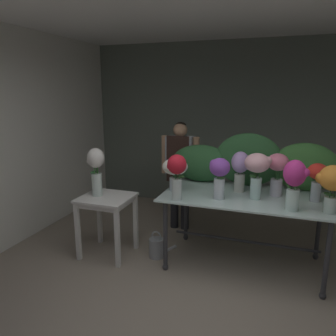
# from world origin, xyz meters

# --- Properties ---
(ground_plane) EXTENTS (7.57, 7.57, 0.00)m
(ground_plane) POSITION_xyz_m (0.00, 1.72, 0.00)
(ground_plane) COLOR gray
(wall_back) EXTENTS (5.38, 0.12, 2.82)m
(wall_back) POSITION_xyz_m (0.00, 3.44, 1.41)
(wall_back) COLOR slate
(wall_back) RESTS_ON ground
(wall_left) EXTENTS (0.12, 3.56, 2.82)m
(wall_left) POSITION_xyz_m (-2.69, 1.72, 1.41)
(wall_left) COLOR silver
(wall_left) RESTS_ON ground
(ceiling_slab) EXTENTS (5.50, 3.56, 0.12)m
(ceiling_slab) POSITION_xyz_m (0.00, 1.72, 2.88)
(ceiling_slab) COLOR silver
(ceiling_slab) RESTS_ON wall_back
(display_table_glass) EXTENTS (1.86, 1.04, 0.87)m
(display_table_glass) POSITION_xyz_m (0.31, 1.45, 0.74)
(display_table_glass) COLOR silver
(display_table_glass) RESTS_ON ground
(side_table_white) EXTENTS (0.61, 0.58, 0.76)m
(side_table_white) POSITION_xyz_m (-1.32, 1.15, 0.64)
(side_table_white) COLOR white
(side_table_white) RESTS_ON ground
(florist) EXTENTS (0.56, 0.24, 1.59)m
(florist) POSITION_xyz_m (-0.72, 2.22, 0.97)
(florist) COLOR #232328
(florist) RESTS_ON ground
(foliage_backdrop) EXTENTS (2.01, 0.30, 0.65)m
(foliage_backdrop) POSITION_xyz_m (0.30, 1.85, 1.15)
(foliage_backdrop) COLOR #28562D
(foliage_backdrop) RESTS_ON display_table_glass
(vase_crimson_carnations) EXTENTS (0.21, 0.21, 0.50)m
(vase_crimson_carnations) POSITION_xyz_m (-0.39, 1.03, 1.17)
(vase_crimson_carnations) COLOR silver
(vase_crimson_carnations) RESTS_ON display_table_glass
(vase_sunset_snapdragons) EXTENTS (0.31, 0.27, 0.47)m
(vase_sunset_snapdragons) POSITION_xyz_m (1.13, 1.15, 1.17)
(vase_sunset_snapdragons) COLOR silver
(vase_sunset_snapdragons) RESTS_ON display_table_glass
(vase_rosy_peonies) EXTENTS (0.27, 0.24, 0.48)m
(vase_rosy_peonies) POSITION_xyz_m (0.62, 1.54, 1.16)
(vase_rosy_peonies) COLOR silver
(vase_rosy_peonies) RESTS_ON display_table_glass
(vase_lilac_freesia) EXTENTS (0.23, 0.21, 0.47)m
(vase_lilac_freesia) POSITION_xyz_m (0.22, 1.57, 1.14)
(vase_lilac_freesia) COLOR silver
(vase_lilac_freesia) RESTS_ON display_table_glass
(vase_violet_hydrangea) EXTENTS (0.22, 0.22, 0.45)m
(vase_violet_hydrangea) POSITION_xyz_m (0.04, 1.22, 1.15)
(vase_violet_hydrangea) COLOR silver
(vase_violet_hydrangea) RESTS_ON display_table_glass
(vase_scarlet_roses) EXTENTS (0.21, 0.21, 0.41)m
(vase_scarlet_roses) POSITION_xyz_m (1.02, 1.47, 1.12)
(vase_scarlet_roses) COLOR silver
(vase_scarlet_roses) RESTS_ON display_table_glass
(vase_blush_ranunculus) EXTENTS (0.29, 0.27, 0.51)m
(vase_blush_ranunculus) POSITION_xyz_m (0.42, 1.35, 1.20)
(vase_blush_ranunculus) COLOR silver
(vase_blush_ranunculus) RESTS_ON display_table_glass
(vase_ivory_dahlias) EXTENTS (0.30, 0.30, 0.39)m
(vase_ivory_dahlias) POSITION_xyz_m (-0.51, 1.36, 1.11)
(vase_ivory_dahlias) COLOR silver
(vase_ivory_dahlias) RESTS_ON display_table_glass
(vase_magenta_tulips) EXTENTS (0.24, 0.22, 0.51)m
(vase_magenta_tulips) POSITION_xyz_m (0.79, 1.10, 1.16)
(vase_magenta_tulips) COLOR silver
(vase_magenta_tulips) RESTS_ON display_table_glass
(vase_white_roses_tall) EXTENTS (0.21, 0.21, 0.59)m
(vase_white_roses_tall) POSITION_xyz_m (-1.45, 1.15, 1.10)
(vase_white_roses_tall) COLOR silver
(vase_white_roses_tall) RESTS_ON side_table_white
(watering_can) EXTENTS (0.35, 0.18, 0.34)m
(watering_can) POSITION_xyz_m (-0.72, 1.27, 0.13)
(watering_can) COLOR #999EA3
(watering_can) RESTS_ON ground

